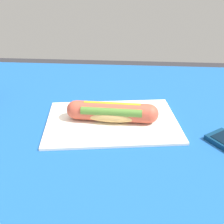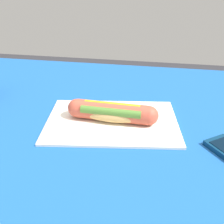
% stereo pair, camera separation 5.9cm
% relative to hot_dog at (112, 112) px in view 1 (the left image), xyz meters
% --- Properties ---
extents(dining_table, '(1.17, 0.95, 0.78)m').
position_rel_hot_dog_xyz_m(dining_table, '(0.05, 0.02, -0.16)').
color(dining_table, brown).
rests_on(dining_table, ground).
extents(paper_wrapper, '(0.36, 0.26, 0.01)m').
position_rel_hot_dog_xyz_m(paper_wrapper, '(-0.00, -0.00, -0.03)').
color(paper_wrapper, silver).
rests_on(paper_wrapper, dining_table).
extents(hot_dog, '(0.23, 0.06, 0.05)m').
position_rel_hot_dog_xyz_m(hot_dog, '(0.00, 0.00, 0.00)').
color(hot_dog, tan).
rests_on(hot_dog, paper_wrapper).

